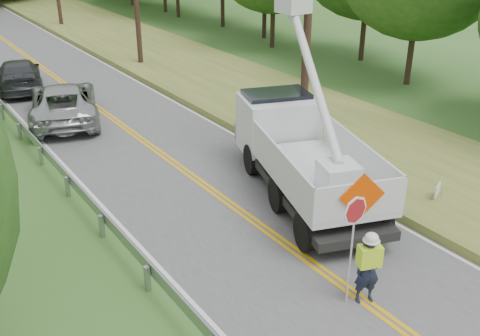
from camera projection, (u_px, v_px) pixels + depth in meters
ground at (386, 317)px, 12.78m from camera, size 140.00×140.00×0.00m
road at (134, 134)px, 23.28m from camera, size 7.20×96.00×0.03m
guardrail at (28, 135)px, 21.69m from camera, size 0.18×48.00×0.77m
tall_grass_verge at (269, 101)px, 26.83m from camera, size 7.00×96.00×0.30m
flagger at (368, 265)px, 12.88m from camera, size 1.12×0.62×2.85m
bucket_truck at (294, 136)px, 18.56m from camera, size 4.90×8.11×7.41m
suv_silver at (64, 102)px, 24.44m from camera, size 4.47×6.61×1.68m
suv_darkgrey at (19, 74)px, 28.85m from camera, size 3.28×5.66×1.54m
yard_sign at (438, 191)px, 17.34m from camera, size 0.51×0.24×0.78m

